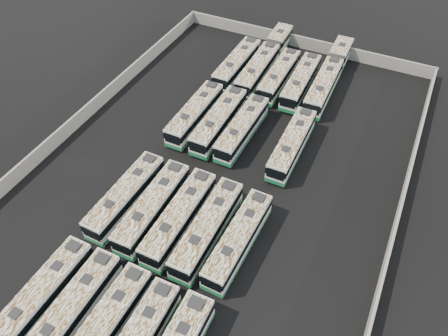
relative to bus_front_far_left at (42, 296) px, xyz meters
The scene contains 19 objects.
ground 23.34m from the bus_front_far_left, 71.65° to the left, with size 140.00×140.00×0.00m, color black.
perimeter_wall 23.28m from the bus_front_far_left, 71.65° to the left, with size 45.20×73.20×2.20m.
bus_front_far_left is the anchor object (origin of this frame).
bus_front_left 3.64m from the bus_front_far_left, ahead, with size 2.78×12.78×3.60m.
bus_front_center 7.42m from the bus_front_far_left, ahead, with size 2.77×12.73×3.58m.
bus_midfront_far_left 14.31m from the bus_front_far_left, 89.97° to the left, with size 2.97×12.85×3.61m.
bus_midfront_left 14.75m from the bus_front_far_left, 75.10° to the left, with size 2.92×13.01×3.66m.
bus_midfront_center 16.05m from the bus_front_far_left, 62.84° to the left, with size 2.80×13.11×3.70m.
bus_midfront_right 17.96m from the bus_front_far_left, 52.65° to the left, with size 2.84×13.15×3.70m.
bus_midfront_far_right 20.52m from the bus_front_far_left, 44.86° to the left, with size 2.96×12.67×3.55m.
bus_midback_far_left 31.47m from the bus_front_far_left, 90.00° to the left, with size 2.71×12.82×3.62m.
bus_midback_left 31.75m from the bus_front_far_left, 83.15° to the left, with size 2.89×13.15×3.70m.
bus_midback_center 32.34m from the bus_front_far_left, 76.81° to the left, with size 2.81×12.65×3.56m.
bus_midback_far_right 34.65m from the bus_front_far_left, 64.99° to the left, with size 2.89×12.85×3.61m.
bus_back_far_left 45.74m from the bus_front_far_left, 89.91° to the left, with size 2.82×13.10×3.69m.
bus_back_left 49.28m from the bus_front_far_left, 85.76° to the left, with size 3.26×20.33×3.68m.
bus_back_center 46.28m from the bus_front_far_left, 80.78° to the left, with size 2.76×12.65×3.56m.
bus_back_right 46.94m from the bus_front_far_left, 76.40° to the left, with size 3.03×12.96×3.64m.
bus_back_far_right 51.42m from the bus_front_far_left, 73.58° to the left, with size 3.25×20.41×3.69m.
Camera 1 is at (17.76, -32.94, 41.16)m, focal length 35.00 mm.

